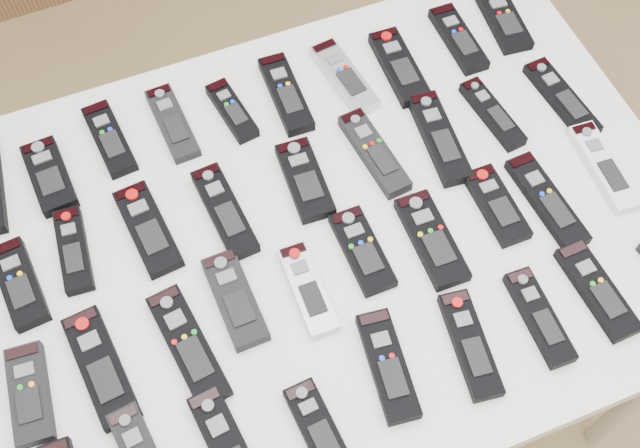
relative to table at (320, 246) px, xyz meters
name	(u,v)px	position (x,y,z in m)	size (l,w,h in m)	color
ground	(308,416)	(-0.06, -0.07, -0.72)	(4.00, 4.00, 0.00)	#907049
table	(320,246)	(0.00, 0.00, 0.00)	(1.25, 0.88, 0.78)	white
remote_1	(49,176)	(-0.40, 0.27, 0.07)	(0.06, 0.15, 0.02)	black
remote_2	(109,139)	(-0.28, 0.31, 0.07)	(0.05, 0.16, 0.02)	black
remote_3	(173,123)	(-0.17, 0.30, 0.07)	(0.05, 0.17, 0.02)	black
remote_4	(232,111)	(-0.06, 0.28, 0.07)	(0.04, 0.14, 0.02)	black
remote_5	(286,94)	(0.05, 0.28, 0.07)	(0.05, 0.18, 0.02)	black
remote_6	(344,77)	(0.16, 0.28, 0.07)	(0.05, 0.18, 0.02)	#B7B7BC
remote_7	(399,67)	(0.27, 0.26, 0.07)	(0.06, 0.17, 0.02)	black
remote_8	(458,39)	(0.40, 0.29, 0.07)	(0.05, 0.17, 0.02)	black
remote_9	(504,20)	(0.51, 0.30, 0.07)	(0.06, 0.16, 0.02)	black
remote_10	(19,284)	(-0.49, 0.08, 0.07)	(0.06, 0.16, 0.02)	black
remote_11	(74,250)	(-0.39, 0.11, 0.07)	(0.05, 0.15, 0.02)	black
remote_12	(148,229)	(-0.27, 0.10, 0.07)	(0.06, 0.18, 0.02)	black
remote_13	(225,211)	(-0.14, 0.09, 0.07)	(0.05, 0.18, 0.02)	black
remote_14	(305,180)	(0.01, 0.10, 0.07)	(0.06, 0.16, 0.02)	black
remote_15	(374,153)	(0.14, 0.10, 0.07)	(0.05, 0.18, 0.02)	black
remote_16	(439,138)	(0.26, 0.09, 0.07)	(0.05, 0.19, 0.02)	black
remote_17	(492,114)	(0.38, 0.10, 0.07)	(0.04, 0.16, 0.02)	black
remote_18	(562,98)	(0.51, 0.09, 0.07)	(0.05, 0.18, 0.02)	black
remote_19	(30,394)	(-0.51, -0.10, 0.07)	(0.06, 0.15, 0.02)	black
remote_20	(101,367)	(-0.40, -0.10, 0.07)	(0.06, 0.19, 0.02)	black
remote_21	(188,346)	(-0.27, -0.12, 0.07)	(0.06, 0.20, 0.02)	black
remote_22	(235,299)	(-0.17, -0.07, 0.07)	(0.06, 0.16, 0.02)	black
remote_23	(308,289)	(-0.06, -0.10, 0.07)	(0.05, 0.16, 0.02)	#B7B7BC
remote_24	(362,251)	(0.05, -0.07, 0.07)	(0.06, 0.16, 0.02)	black
remote_25	(432,239)	(0.16, -0.09, 0.07)	(0.06, 0.18, 0.02)	black
remote_26	(497,205)	(0.29, -0.07, 0.07)	(0.05, 0.15, 0.02)	black
remote_27	(547,201)	(0.38, -0.10, 0.07)	(0.05, 0.19, 0.02)	black
remote_28	(604,167)	(0.50, -0.07, 0.07)	(0.05, 0.18, 0.02)	silver
remote_32	(318,428)	(-0.13, -0.31, 0.07)	(0.05, 0.14, 0.02)	black
remote_33	(388,366)	(0.00, -0.26, 0.07)	(0.05, 0.18, 0.02)	black
remote_34	(470,344)	(0.14, -0.28, 0.07)	(0.05, 0.18, 0.02)	black
remote_35	(539,317)	(0.26, -0.28, 0.07)	(0.04, 0.16, 0.02)	black
remote_36	(597,290)	(0.37, -0.27, 0.07)	(0.05, 0.17, 0.02)	black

